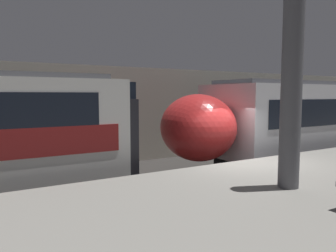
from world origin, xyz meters
The scene contains 5 objects.
ground_plane centered at (0.00, 0.00, 0.00)m, with size 120.00×120.00×0.00m, color #33302D.
platform centered at (0.00, -2.49, 0.57)m, with size 40.00×4.98×1.14m.
station_rear_barrier centered at (0.00, 6.44, 2.05)m, with size 50.00×0.15×4.10m.
support_pillar_near centered at (-1.13, -2.40, 3.00)m, with size 0.39×0.39×3.73m.
train_modern centered at (7.91, 2.35, 1.77)m, with size 17.22×3.05×3.45m.
Camera 1 is at (-6.26, -6.52, 2.91)m, focal length 35.00 mm.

